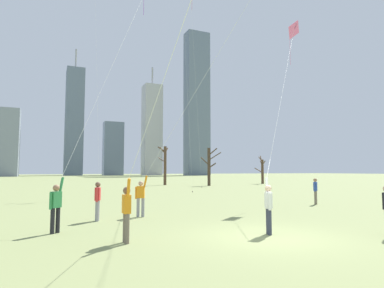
{
  "coord_description": "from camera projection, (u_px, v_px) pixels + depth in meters",
  "views": [
    {
      "loc": [
        -6.42,
        -8.73,
        2.09
      ],
      "look_at": [
        0.0,
        6.0,
        3.4
      ],
      "focal_mm": 30.71,
      "sensor_mm": 36.0,
      "label": 1
    }
  ],
  "objects": [
    {
      "name": "kite_flyer_midfield_left_yellow",
      "position": [
        179.0,
        61.0,
        6.89
      ],
      "size": [
        1.54,
        14.02,
        14.94
      ],
      "color": "#726656",
      "rests_on": "ground"
    },
    {
      "name": "kite_flyer_foreground_right_purple",
      "position": [
        73.0,
        163.0,
        12.14
      ],
      "size": [
        5.55,
        7.41,
        13.75
      ],
      "color": "black",
      "rests_on": "ground"
    },
    {
      "name": "ground_plane",
      "position": [
        268.0,
        237.0,
        10.36
      ],
      "size": [
        400.0,
        400.0,
        0.0
      ],
      "primitive_type": "plane",
      "color": "#848E56"
    },
    {
      "name": "distant_kite_drifting_right_teal",
      "position": [
        183.0,
        12.0,
        37.77
      ],
      "size": [
        1.08,
        5.2,
        23.15
      ],
      "color": "teal",
      "rests_on": "ground"
    },
    {
      "name": "bystander_watching_nearby",
      "position": [
        98.0,
        199.0,
        13.74
      ],
      "size": [
        0.29,
        0.49,
        1.62
      ],
      "color": "gray",
      "rests_on": "ground"
    },
    {
      "name": "bare_tree_right_of_center",
      "position": [
        262.0,
        169.0,
        52.78
      ],
      "size": [
        1.52,
        3.66,
        4.56
      ],
      "color": "#4C3828",
      "rests_on": "ground"
    },
    {
      "name": "bystander_strolling_midfield",
      "position": [
        315.0,
        190.0,
        20.42
      ],
      "size": [
        0.42,
        0.37,
        1.62
      ],
      "color": "#726656",
      "rests_on": "ground"
    },
    {
      "name": "skyline_mid_tower_right",
      "position": [
        152.0,
        130.0,
        153.27
      ],
      "size": [
        8.31,
        7.69,
        50.94
      ],
      "color": "#B2B2B7",
      "rests_on": "ground"
    },
    {
      "name": "skyline_tall_tower",
      "position": [
        197.0,
        103.0,
        149.71
      ],
      "size": [
        10.55,
        6.66,
        65.63
      ],
      "color": "slate",
      "rests_on": "ground"
    },
    {
      "name": "skyline_wide_slab",
      "position": [
        113.0,
        149.0,
        151.77
      ],
      "size": [
        8.89,
        6.14,
        24.52
      ],
      "color": "slate",
      "rests_on": "ground"
    },
    {
      "name": "kite_flyer_midfield_right_pink",
      "position": [
        279.0,
        132.0,
        14.12
      ],
      "size": [
        10.33,
        9.82,
        13.12
      ],
      "color": "#33384C",
      "rests_on": "ground"
    },
    {
      "name": "bare_tree_far_right_edge",
      "position": [
        165.0,
        163.0,
        48.13
      ],
      "size": [
        1.58,
        1.56,
        5.72
      ],
      "color": "#4C3828",
      "rests_on": "ground"
    },
    {
      "name": "skyline_slender_spire",
      "position": [
        4.0,
        142.0,
        118.13
      ],
      "size": [
        10.03,
        6.41,
        24.66
      ],
      "color": "gray",
      "rests_on": "ground"
    },
    {
      "name": "bare_tree_leftmost",
      "position": [
        209.0,
        165.0,
        45.86
      ],
      "size": [
        2.18,
        2.42,
        5.28
      ],
      "color": "#423326",
      "rests_on": "ground"
    },
    {
      "name": "skyline_short_annex",
      "position": [
        74.0,
        122.0,
        149.55
      ],
      "size": [
        7.75,
        10.57,
        58.41
      ],
      "color": "slate",
      "rests_on": "ground"
    },
    {
      "name": "distant_kite_drifting_left_red",
      "position": [
        192.0,
        18.0,
        38.75
      ],
      "size": [
        3.67,
        4.03,
        23.0
      ],
      "color": "red",
      "rests_on": "ground"
    },
    {
      "name": "kite_flyer_midfield_center_white",
      "position": [
        172.0,
        142.0,
        14.93
      ],
      "size": [
        8.19,
        5.35,
        16.88
      ],
      "color": "gray",
      "rests_on": "ground"
    }
  ]
}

